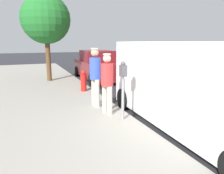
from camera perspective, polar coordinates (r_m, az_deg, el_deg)
ground_plane at (r=5.91m, az=16.82°, el=-9.50°), size 80.00×80.00×0.00m
sidewalk_slab at (r=4.69m, az=-19.96°, el=-14.68°), size 5.00×32.00×0.15m
parking_meter_near at (r=5.22m, az=3.05°, el=1.67°), size 0.14×0.18×1.52m
pedestrian_in_blue at (r=6.40m, az=-4.65°, el=3.79°), size 0.34×0.36×1.81m
pedestrian_in_red at (r=5.71m, az=-1.36°, el=1.91°), size 0.34×0.35×1.68m
parked_van at (r=5.34m, az=22.13°, el=0.74°), size 2.24×5.25×2.15m
parked_sedan_behind at (r=12.13m, az=-3.91°, el=5.69°), size 1.98×4.42×1.65m
street_tree at (r=11.28m, az=-17.71°, el=17.22°), size 2.42×2.42×4.29m
fire_hydrant at (r=8.59m, az=-7.83°, el=1.63°), size 0.24×0.24×0.86m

